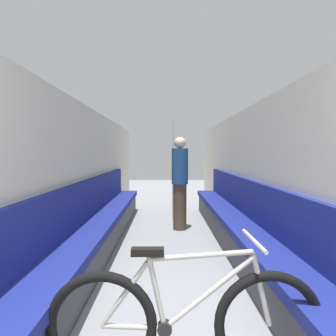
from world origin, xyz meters
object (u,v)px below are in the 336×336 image
at_px(bench_seat_row_left, 98,228).
at_px(grab_pole_near, 173,172).
at_px(bicycle, 185,322).
at_px(passenger_standing, 180,182).
at_px(bench_seat_row_right, 239,228).

xyz_separation_m(bench_seat_row_left, grab_pole_near, (1.13, 1.98, 0.69)).
bearing_deg(bicycle, passenger_standing, 100.13).
xyz_separation_m(bench_seat_row_right, bicycle, (-0.94, -2.47, 0.03)).
height_order(grab_pole_near, passenger_standing, grab_pole_near).
distance_m(bench_seat_row_left, grab_pole_near, 2.38).
bearing_deg(bench_seat_row_right, bench_seat_row_left, 180.00).
height_order(bench_seat_row_right, passenger_standing, passenger_standing).
xyz_separation_m(bench_seat_row_right, grab_pole_near, (-0.90, 1.98, 0.69)).
distance_m(bench_seat_row_left, bench_seat_row_right, 2.03).
bearing_deg(grab_pole_near, bench_seat_row_left, -119.70).
bearing_deg(passenger_standing, bench_seat_row_right, 40.20).
distance_m(bench_seat_row_right, grab_pole_near, 2.28).
bearing_deg(bench_seat_row_right, grab_pole_near, 114.58).
bearing_deg(grab_pole_near, bench_seat_row_right, -65.42).
bearing_deg(grab_pole_near, bicycle, -90.51).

